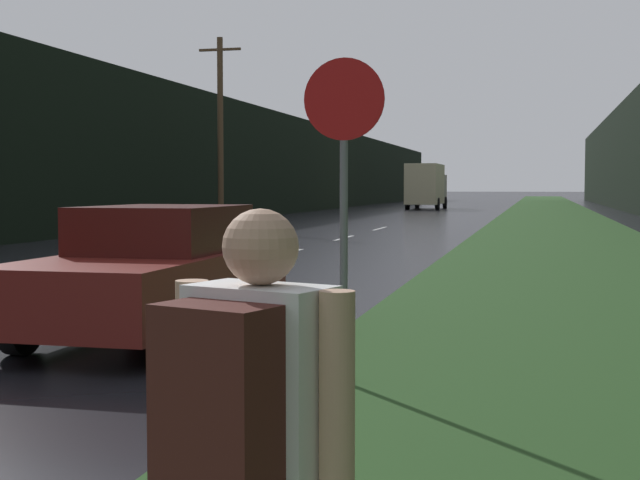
{
  "coord_description": "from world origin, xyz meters",
  "views": [
    {
      "loc": [
        6.4,
        -0.3,
        1.75
      ],
      "look_at": [
        2.87,
        14.04,
        0.86
      ],
      "focal_mm": 50.0,
      "sensor_mm": 36.0,
      "label": 1
    }
  ],
  "objects_px": {
    "stop_sign": "(344,183)",
    "hitchhiker_with_backpack": "(253,468)",
    "delivery_truck": "(426,186)",
    "car_passing_near": "(157,271)"
  },
  "relations": [
    {
      "from": "stop_sign",
      "to": "hitchhiker_with_backpack",
      "type": "relative_size",
      "value": 1.69
    },
    {
      "from": "stop_sign",
      "to": "delivery_truck",
      "type": "bearing_deg",
      "value": 96.34
    },
    {
      "from": "stop_sign",
      "to": "car_passing_near",
      "type": "xyz_separation_m",
      "value": [
        -2.69,
        2.05,
        -1.02
      ]
    },
    {
      "from": "stop_sign",
      "to": "delivery_truck",
      "type": "height_order",
      "value": "delivery_truck"
    },
    {
      "from": "stop_sign",
      "to": "hitchhiker_with_backpack",
      "type": "height_order",
      "value": "stop_sign"
    },
    {
      "from": "car_passing_near",
      "to": "delivery_truck",
      "type": "bearing_deg",
      "value": -86.03
    },
    {
      "from": "hitchhiker_with_backpack",
      "to": "delivery_truck",
      "type": "height_order",
      "value": "delivery_truck"
    },
    {
      "from": "hitchhiker_with_backpack",
      "to": "stop_sign",
      "type": "bearing_deg",
      "value": 117.38
    },
    {
      "from": "stop_sign",
      "to": "car_passing_near",
      "type": "bearing_deg",
      "value": 142.64
    },
    {
      "from": "hitchhiker_with_backpack",
      "to": "delivery_truck",
      "type": "bearing_deg",
      "value": 114.35
    }
  ]
}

